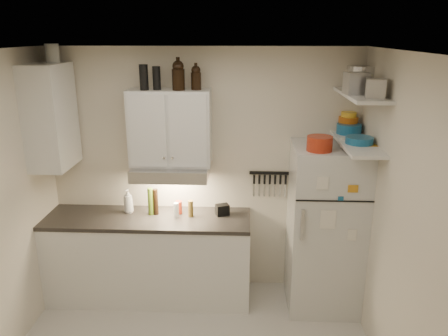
{
  "coord_description": "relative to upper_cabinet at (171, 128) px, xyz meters",
  "views": [
    {
      "loc": [
        0.43,
        -2.87,
        2.73
      ],
      "look_at": [
        0.25,
        0.9,
        1.55
      ],
      "focal_mm": 35.0,
      "sensor_mm": 36.0,
      "label": 1
    }
  ],
  "objects": [
    {
      "name": "clear_bottle",
      "position": [
        0.05,
        -0.13,
        -0.83
      ],
      "size": [
        0.06,
        0.06,
        0.16
      ],
      "primitive_type": "cylinder",
      "rotation": [
        0.0,
        0.0,
        -0.3
      ],
      "color": "silver",
      "rests_on": "countertop"
    },
    {
      "name": "bowl_yellow",
      "position": [
        1.76,
        0.11,
        0.13
      ],
      "size": [
        0.15,
        0.15,
        0.05
      ],
      "primitive_type": "cylinder",
      "color": "gold",
      "rests_on": "bowl_orange"
    },
    {
      "name": "back_wall",
      "position": [
        0.3,
        0.18,
        -0.53
      ],
      "size": [
        3.2,
        0.02,
        2.6
      ],
      "primitive_type": "cube",
      "color": "beige",
      "rests_on": "ground"
    },
    {
      "name": "thermos_a",
      "position": [
        -0.11,
        -0.03,
        0.48
      ],
      "size": [
        0.09,
        0.09,
        0.22
      ],
      "primitive_type": "cylinder",
      "rotation": [
        0.0,
        0.0,
        0.25
      ],
      "color": "black",
      "rests_on": "upper_cabinet"
    },
    {
      "name": "dutch_oven",
      "position": [
        1.41,
        -0.35,
        -0.06
      ],
      "size": [
        0.25,
        0.25,
        0.13
      ],
      "primitive_type": "cylinder",
      "rotation": [
        0.0,
        0.0,
        -0.07
      ],
      "color": "#A52913",
      "rests_on": "fridge"
    },
    {
      "name": "bowl_orange",
      "position": [
        1.76,
        0.11,
        0.07
      ],
      "size": [
        0.19,
        0.19,
        0.06
      ],
      "primitive_type": "cylinder",
      "color": "#BB5811",
      "rests_on": "bowl_teal"
    },
    {
      "name": "book_stack",
      "position": [
        1.81,
        -0.36,
        -0.09
      ],
      "size": [
        0.19,
        0.23,
        0.08
      ],
      "primitive_type": "cube",
      "rotation": [
        0.0,
        0.0,
        0.03
      ],
      "color": "orange",
      "rests_on": "fridge"
    },
    {
      "name": "stock_pot",
      "position": [
        1.83,
        0.01,
        0.5
      ],
      "size": [
        0.35,
        0.35,
        0.21
      ],
      "primitive_type": "cylinder",
      "rotation": [
        0.0,
        0.0,
        0.2
      ],
      "color": "silver",
      "rests_on": "shelf_hi"
    },
    {
      "name": "fridge",
      "position": [
        1.55,
        -0.18,
        -0.98
      ],
      "size": [
        0.7,
        0.68,
        1.7
      ],
      "primitive_type": "cube",
      "color": "silver",
      "rests_on": "floor"
    },
    {
      "name": "bowl_teal",
      "position": [
        1.75,
        0.04,
        -0.0
      ],
      "size": [
        0.24,
        0.24,
        0.1
      ],
      "primitive_type": "cylinder",
      "color": "#195C89",
      "rests_on": "shelf_lo"
    },
    {
      "name": "vinegar_bottle",
      "position": [
        -0.17,
        -0.06,
        -0.77
      ],
      "size": [
        0.07,
        0.07,
        0.27
      ],
      "primitive_type": "cylinder",
      "rotation": [
        0.0,
        0.0,
        -0.18
      ],
      "color": "black",
      "rests_on": "countertop"
    },
    {
      "name": "caddy",
      "position": [
        0.51,
        -0.04,
        -0.85
      ],
      "size": [
        0.16,
        0.14,
        0.11
      ],
      "primitive_type": "cube",
      "rotation": [
        0.0,
        0.0,
        0.37
      ],
      "color": "black",
      "rests_on": "countertop"
    },
    {
      "name": "plates",
      "position": [
        1.76,
        -0.37,
        -0.02
      ],
      "size": [
        0.32,
        0.32,
        0.06
      ],
      "primitive_type": "cylinder",
      "rotation": [
        0.0,
        0.0,
        0.37
      ],
      "color": "#195C89",
      "rests_on": "shelf_lo"
    },
    {
      "name": "growler_b",
      "position": [
        0.26,
        -0.01,
        0.49
      ],
      "size": [
        0.12,
        0.12,
        0.23
      ],
      "primitive_type": null,
      "rotation": [
        0.0,
        0.0,
        0.33
      ],
      "color": "black",
      "rests_on": "upper_cabinet"
    },
    {
      "name": "right_wall",
      "position": [
        1.91,
        -1.33,
        -0.53
      ],
      "size": [
        0.02,
        3.0,
        2.6
      ],
      "primitive_type": "cube",
      "color": "beige",
      "rests_on": "ground"
    },
    {
      "name": "base_cabinet",
      "position": [
        -0.25,
        -0.14,
        -1.39
      ],
      "size": [
        2.1,
        0.6,
        0.88
      ],
      "primitive_type": "cube",
      "color": "silver",
      "rests_on": "floor"
    },
    {
      "name": "red_jar",
      "position": [
        0.06,
        -0.03,
        -0.84
      ],
      "size": [
        0.07,
        0.07,
        0.14
      ],
      "primitive_type": "cylinder",
      "rotation": [
        0.0,
        0.0,
        0.03
      ],
      "color": "#A52913",
      "rests_on": "countertop"
    },
    {
      "name": "side_jar",
      "position": [
        -1.1,
        -0.02,
        0.71
      ],
      "size": [
        0.13,
        0.13,
        0.18
      ],
      "primitive_type": "cylinder",
      "rotation": [
        0.0,
        0.0,
        -0.02
      ],
      "color": "silver",
      "rests_on": "side_cabinet"
    },
    {
      "name": "shelf_hi",
      "position": [
        1.75,
        -0.31,
        0.38
      ],
      "size": [
        0.3,
        0.95,
        0.03
      ],
      "primitive_type": "cube",
      "color": "silver",
      "rests_on": "right_wall"
    },
    {
      "name": "ceiling",
      "position": [
        0.3,
        -1.33,
        0.78
      ],
      "size": [
        3.2,
        3.0,
        0.02
      ],
      "primitive_type": "cube",
      "color": "silver",
      "rests_on": "ground"
    },
    {
      "name": "range_hood",
      "position": [
        0.0,
        -0.06,
        -0.44
      ],
      "size": [
        0.76,
        0.46,
        0.12
      ],
      "primitive_type": "cube",
      "color": "silver",
      "rests_on": "back_wall"
    },
    {
      "name": "countertop",
      "position": [
        -0.25,
        -0.14,
        -0.93
      ],
      "size": [
        2.1,
        0.62,
        0.04
      ],
      "primitive_type": "cube",
      "color": "#2A2624",
      "rests_on": "base_cabinet"
    },
    {
      "name": "oil_bottle",
      "position": [
        -0.22,
        -0.07,
        -0.76
      ],
      "size": [
        0.07,
        0.07,
        0.29
      ],
      "primitive_type": "cylinder",
      "rotation": [
        0.0,
        0.0,
        0.4
      ],
      "color": "#4A6519",
      "rests_on": "countertop"
    },
    {
      "name": "shelf_lo",
      "position": [
        1.75,
        -0.31,
        -0.07
      ],
      "size": [
        0.3,
        0.95,
        0.03
      ],
      "primitive_type": "cube",
      "color": "silver",
      "rests_on": "right_wall"
    },
    {
      "name": "growler_a",
      "position": [
        0.1,
        -0.06,
        0.52
      ],
      "size": [
        0.15,
        0.15,
        0.28
      ],
      "primitive_type": null,
      "rotation": [
        0.0,
        0.0,
        -0.29
      ],
      "color": "black",
      "rests_on": "upper_cabinet"
    },
    {
      "name": "thermos_b",
      "position": [
        -0.22,
        -0.06,
        0.49
      ],
      "size": [
        0.09,
        0.09,
        0.24
      ],
      "primitive_type": "cylinder",
      "rotation": [
        0.0,
        0.0,
        0.09
      ],
      "color": "black",
      "rests_on": "upper_cabinet"
    },
    {
      "name": "soap_bottle",
      "position": [
        -0.47,
        -0.03,
        -0.76
      ],
      "size": [
        0.14,
        0.14,
        0.29
      ],
      "primitive_type": "imported",
      "rotation": [
        0.0,
        0.0,
        -0.28
      ],
      "color": "silver",
      "rests_on": "countertop"
    },
    {
      "name": "spice_jar",
      "position": [
        1.65,
        -0.21,
        -0.08
      ],
      "size": [
        0.05,
        0.05,
        0.09
      ],
      "primitive_type": "cylinder",
      "rotation": [
        0.0,
        0.0,
        -0.03
      ],
      "color": "silver",
      "rests_on": "fridge"
    },
    {
      "name": "tin_a",
      "position": [
        1.68,
        -0.37,
        0.48
      ],
      "size": [
        0.21,
        0.19,
        0.19
      ],
      "primitive_type": "cube",
      "rotation": [
        0.0,
        0.0,
        0.13
      ],
      "color": "#AAAAAD",
      "rests_on": "shelf_hi"
    },
    {
      "name": "side_cabinet",
      "position": [
        -1.14,
        -0.14,
        0.12
      ],
      "size": [
        0.33,
        0.55,
        1.0
      ],
      "primitive_type": "cube",
      "color": "silver",
      "rests_on": "left_wall"
    },
    {
      "name": "tin_b",
      "position": [
        1.78,
        -0.6,
        0.47
      ],
      "size": [
        0.19,
        0.19,
        0.15
      ],
      "primitive_type": "cube",
      "rotation": [
        0.0,
        0.0,
        -0.25
      ],
      "color": "#AAAAAD",
      "rests_on": "shelf_hi"
    },
    {
      "name": "knife_strip",
      "position": [
        1.0,
        0.15,
        -0.51
      ],
      "size": [
        0.42,
        0.02,
        0.03
      ],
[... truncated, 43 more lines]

